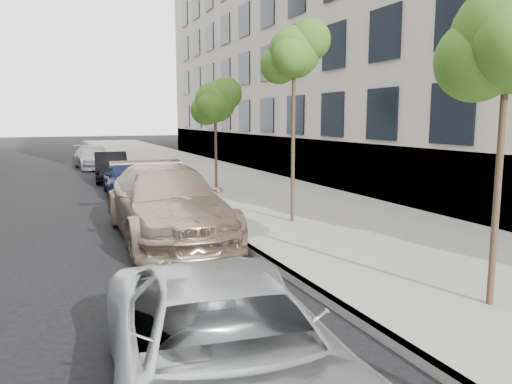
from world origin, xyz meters
TOP-DOWN VIEW (x-y plane):
  - sidewalk at (4.30, 24.00)m, footprint 6.40×72.00m
  - curb at (1.18, 24.00)m, footprint 0.15×72.00m
  - tree_near at (3.23, 1.50)m, footprint 1.85×1.65m
  - tree_mid at (3.23, 8.00)m, footprint 1.67×1.47m
  - tree_far at (3.23, 14.50)m, footprint 1.85×1.65m
  - minivan at (-1.27, 0.57)m, footprint 2.73×5.00m
  - suv at (-0.16, 8.04)m, footprint 2.48×5.97m
  - sedan_blue at (-0.10, 15.45)m, footprint 1.70×3.83m
  - sedan_black at (-0.10, 19.95)m, footprint 1.71×4.14m
  - sedan_rear at (-0.36, 26.09)m, footprint 2.14×4.65m

SIDE VIEW (x-z plane):
  - sidewalk at x=4.30m, z-range 0.00..0.14m
  - curb at x=1.18m, z-range 0.00..0.14m
  - sedan_blue at x=-0.10m, z-range 0.00..1.28m
  - sedan_rear at x=-0.36m, z-range 0.00..1.32m
  - minivan at x=-1.27m, z-range 0.00..1.33m
  - sedan_black at x=-0.10m, z-range 0.00..1.33m
  - suv at x=-0.16m, z-range 0.00..1.72m
  - tree_far at x=3.23m, z-range 1.36..5.61m
  - tree_near at x=3.23m, z-range 1.60..6.36m
  - tree_mid at x=3.23m, z-range 1.92..7.14m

